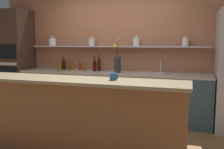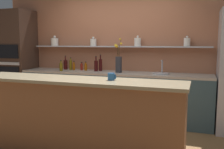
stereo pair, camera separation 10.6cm
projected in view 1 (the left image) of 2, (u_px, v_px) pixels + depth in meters
The scene contains 16 objects.
ground_plane at pixel (89, 142), 3.77m from camera, with size 12.00×12.00×0.00m, color brown.
back_wall_unit at pixel (118, 52), 5.11m from camera, with size 5.20×0.28×2.60m.
back_counter_unit at pixel (111, 95), 4.90m from camera, with size 3.73×0.62×0.92m.
island_counter at pixel (76, 117), 3.30m from camera, with size 2.91×0.61×1.02m.
oven_tower at pixel (15, 61), 5.48m from camera, with size 0.67×0.64×2.18m.
flower_vase at pixel (117, 63), 4.72m from camera, with size 0.16×0.16×0.65m.
sink_fixture at pixel (160, 73), 4.56m from camera, with size 0.31×0.31×0.25m.
bottle_oil_0 at pixel (69, 65), 5.20m from camera, with size 0.06×0.06×0.26m.
bottle_sauce_1 at pixel (80, 67), 5.13m from camera, with size 0.05×0.05×0.17m.
bottle_wine_2 at pixel (99, 65), 5.00m from camera, with size 0.07×0.07×0.33m.
bottle_wine_3 at pixel (64, 65), 5.26m from camera, with size 0.08×0.08×0.29m.
bottle_wine_4 at pixel (95, 66), 4.96m from camera, with size 0.08×0.08×0.30m.
bottle_oil_5 at pixel (59, 67), 4.99m from camera, with size 0.07×0.07×0.22m.
bottle_sauce_6 at pixel (72, 66), 5.16m from camera, with size 0.05×0.05×0.19m.
bottle_sauce_7 at pixel (84, 67), 5.05m from camera, with size 0.06×0.06×0.18m.
coffee_mug at pixel (113, 77), 3.11m from camera, with size 0.11×0.09×0.09m.
Camera 1 is at (1.43, -3.33, 1.49)m, focal length 40.00 mm.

